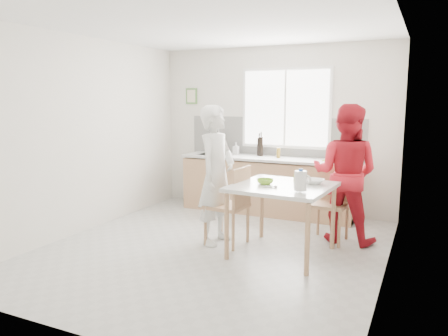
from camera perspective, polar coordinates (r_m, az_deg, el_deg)
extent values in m
plane|color=#B7B7B2|center=(5.52, -1.38, -10.52)|extent=(4.50, 4.50, 0.00)
plane|color=silver|center=(7.31, 6.53, 5.03)|extent=(4.00, 0.00, 4.00)
plane|color=silver|center=(3.39, -18.76, 0.16)|extent=(4.00, 0.00, 4.00)
plane|color=silver|center=(6.38, -17.75, 4.11)|extent=(0.00, 4.50, 4.50)
plane|color=silver|center=(4.69, 20.97, 2.35)|extent=(0.00, 4.50, 4.50)
plane|color=white|center=(5.28, -1.50, 18.31)|extent=(4.50, 4.50, 0.00)
cube|color=white|center=(7.22, 8.06, 7.73)|extent=(1.50, 0.03, 1.30)
cube|color=white|center=(7.20, 8.01, 7.73)|extent=(1.40, 0.02, 1.20)
cube|color=white|center=(7.19, 8.00, 7.73)|extent=(0.03, 0.03, 1.20)
cube|color=white|center=(7.31, 6.49, 4.05)|extent=(3.00, 0.02, 0.65)
cube|color=#52893E|center=(7.91, -4.26, 9.34)|extent=(0.22, 0.02, 0.28)
cube|color=beige|center=(7.90, -4.30, 9.34)|extent=(0.16, 0.01, 0.22)
cube|color=tan|center=(7.15, 5.63, -2.49)|extent=(2.80, 0.60, 0.86)
cube|color=#3F3326|center=(7.23, 5.58, -5.44)|extent=(2.80, 0.54, 0.10)
cube|color=silver|center=(7.07, 5.69, 1.25)|extent=(2.84, 0.64, 0.04)
cube|color=#A5A5AA|center=(7.44, -1.23, 1.71)|extent=(0.50, 0.40, 0.03)
cylinder|color=silver|center=(7.56, -0.69, 3.31)|extent=(0.02, 0.02, 0.36)
torus|color=silver|center=(7.48, -0.93, 4.64)|extent=(0.02, 0.18, 0.18)
cube|color=silver|center=(5.19, 7.64, -2.45)|extent=(1.18, 1.18, 0.04)
cylinder|color=tan|center=(5.07, 0.35, -7.69)|extent=(0.05, 0.05, 0.78)
cylinder|color=tan|center=(5.90, 4.95, -5.33)|extent=(0.05, 0.05, 0.78)
cylinder|color=tan|center=(4.70, 10.83, -9.22)|extent=(0.05, 0.05, 0.78)
cylinder|color=tan|center=(5.58, 14.05, -6.39)|extent=(0.05, 0.05, 0.78)
cube|color=tan|center=(5.57, 0.37, -4.98)|extent=(0.50, 0.50, 0.04)
cube|color=tan|center=(5.42, 2.32, -2.51)|extent=(0.07, 0.45, 0.49)
cylinder|color=tan|center=(5.90, -0.38, -6.81)|extent=(0.04, 0.04, 0.48)
cylinder|color=tan|center=(5.57, -2.45, -7.77)|extent=(0.04, 0.04, 0.48)
cylinder|color=tan|center=(5.72, 3.11, -7.33)|extent=(0.04, 0.04, 0.48)
cylinder|color=tan|center=(5.38, 1.20, -8.38)|extent=(0.04, 0.04, 0.48)
cube|color=tan|center=(5.84, 13.53, -4.68)|extent=(0.49, 0.49, 0.04)
cube|color=tan|center=(5.98, 14.18, -1.83)|extent=(0.44, 0.07, 0.48)
cylinder|color=tan|center=(5.78, 11.02, -7.36)|extent=(0.04, 0.04, 0.47)
cylinder|color=tan|center=(5.68, 14.80, -7.80)|extent=(0.04, 0.04, 0.47)
cylinder|color=tan|center=(6.14, 12.19, -6.43)|extent=(0.04, 0.04, 0.47)
cylinder|color=tan|center=(6.04, 15.76, -6.82)|extent=(0.04, 0.04, 0.47)
imported|color=white|center=(5.57, -0.99, -0.92)|extent=(0.47, 0.68, 1.77)
imported|color=red|center=(5.84, 15.53, -0.71)|extent=(0.92, 0.74, 1.79)
imported|color=#7EBA2B|center=(5.21, 5.40, -1.77)|extent=(0.21, 0.21, 0.06)
imported|color=white|center=(5.31, 11.66, -1.73)|extent=(0.25, 0.25, 0.06)
cylinder|color=white|center=(4.79, 9.97, -1.65)|extent=(0.13, 0.13, 0.22)
cylinder|color=blue|center=(4.77, 10.01, -0.27)|extent=(0.04, 0.04, 0.03)
torus|color=white|center=(4.77, 10.76, -1.50)|extent=(0.10, 0.03, 0.10)
cube|color=#A0C72D|center=(5.40, 9.75, -1.33)|extent=(0.11, 0.11, 0.09)
cylinder|color=#A5A5AA|center=(5.01, 5.85, -2.44)|extent=(0.16, 0.05, 0.01)
cube|color=#9EC02C|center=(6.78, 14.50, 0.91)|extent=(0.42, 0.37, 0.01)
cylinder|color=black|center=(7.20, 4.87, 2.84)|extent=(0.07, 0.07, 0.32)
cylinder|color=black|center=(7.24, 4.62, 2.80)|extent=(0.07, 0.07, 0.30)
cylinder|color=olive|center=(7.00, 7.12, 1.97)|extent=(0.06, 0.06, 0.16)
imported|color=#999999|center=(7.41, 1.57, 2.58)|extent=(0.10, 0.10, 0.20)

